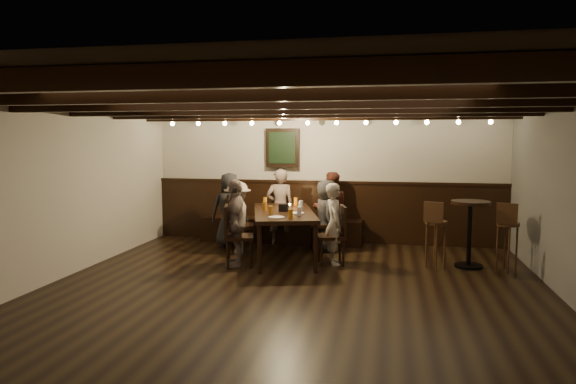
% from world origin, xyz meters
% --- Properties ---
extents(room, '(7.00, 7.00, 7.00)m').
position_xyz_m(room, '(-0.29, 2.21, 1.07)').
color(room, black).
rests_on(room, ground).
extents(dining_table, '(1.43, 2.22, 0.77)m').
position_xyz_m(dining_table, '(-0.49, 2.00, 0.70)').
color(dining_table, black).
rests_on(dining_table, floor).
extents(chair_left_near, '(0.54, 0.54, 0.97)m').
position_xyz_m(chair_left_near, '(-1.31, 2.24, 0.30)').
color(chair_left_near, black).
rests_on(chair_left_near, floor).
extents(chair_left_far, '(0.52, 0.52, 0.92)m').
position_xyz_m(chair_left_far, '(-1.07, 1.37, 0.28)').
color(chair_left_far, black).
rests_on(chair_left_far, floor).
extents(chair_right_near, '(0.54, 0.54, 0.97)m').
position_xyz_m(chair_right_near, '(0.08, 2.62, 0.30)').
color(chair_right_near, black).
rests_on(chair_right_near, floor).
extents(chair_right_far, '(0.51, 0.51, 0.90)m').
position_xyz_m(chair_right_far, '(0.32, 1.75, 0.28)').
color(chair_right_far, black).
rests_on(chair_right_far, floor).
extents(person_bench_left, '(0.74, 0.58, 1.33)m').
position_xyz_m(person_bench_left, '(-1.60, 2.63, 0.66)').
color(person_bench_left, black).
rests_on(person_bench_left, floor).
extents(person_bench_centre, '(0.57, 0.45, 1.38)m').
position_xyz_m(person_bench_centre, '(-0.77, 3.01, 0.69)').
color(person_bench_centre, '#786660').
rests_on(person_bench_centre, floor).
extents(person_bench_right, '(0.76, 0.66, 1.33)m').
position_xyz_m(person_bench_right, '(0.14, 3.10, 0.67)').
color(person_bench_right, '#5C2A1F').
rests_on(person_bench_right, floor).
extents(person_left_near, '(0.64, 0.88, 1.22)m').
position_xyz_m(person_left_near, '(-1.33, 2.23, 0.61)').
color(person_left_near, gray).
rests_on(person_left_near, floor).
extents(person_left_far, '(0.51, 0.83, 1.32)m').
position_xyz_m(person_left_far, '(-1.10, 1.36, 0.66)').
color(person_left_far, gray).
rests_on(person_left_far, floor).
extents(person_right_near, '(0.53, 0.68, 1.23)m').
position_xyz_m(person_right_near, '(0.11, 2.63, 0.61)').
color(person_right_near, '#2C2B2E').
rests_on(person_right_near, floor).
extents(person_right_far, '(0.41, 0.52, 1.25)m').
position_xyz_m(person_right_far, '(0.35, 1.76, 0.63)').
color(person_right_far, '#ACA392').
rests_on(person_right_far, floor).
extents(pint_a, '(0.07, 0.07, 0.14)m').
position_xyz_m(pint_a, '(-0.95, 2.60, 0.84)').
color(pint_a, '#BF7219').
rests_on(pint_a, dining_table).
extents(pint_b, '(0.07, 0.07, 0.14)m').
position_xyz_m(pint_b, '(-0.42, 2.69, 0.84)').
color(pint_b, '#BF7219').
rests_on(pint_b, dining_table).
extents(pint_c, '(0.07, 0.07, 0.14)m').
position_xyz_m(pint_c, '(-0.81, 2.01, 0.84)').
color(pint_c, '#BF7219').
rests_on(pint_c, dining_table).
extents(pint_d, '(0.07, 0.07, 0.14)m').
position_xyz_m(pint_d, '(-0.26, 2.27, 0.84)').
color(pint_d, silver).
rests_on(pint_d, dining_table).
extents(pint_e, '(0.07, 0.07, 0.14)m').
position_xyz_m(pint_e, '(-0.59, 1.50, 0.84)').
color(pint_e, '#BF7219').
rests_on(pint_e, dining_table).
extents(pint_f, '(0.07, 0.07, 0.14)m').
position_xyz_m(pint_f, '(-0.16, 1.52, 0.84)').
color(pint_f, silver).
rests_on(pint_f, dining_table).
extents(pint_g, '(0.07, 0.07, 0.14)m').
position_xyz_m(pint_g, '(-0.23, 1.24, 0.84)').
color(pint_g, '#BF7219').
rests_on(pint_g, dining_table).
extents(plate_near, '(0.24, 0.24, 0.01)m').
position_xyz_m(plate_near, '(-0.45, 1.28, 0.78)').
color(plate_near, white).
rests_on(plate_near, dining_table).
extents(plate_far, '(0.24, 0.24, 0.01)m').
position_xyz_m(plate_far, '(-0.24, 1.75, 0.78)').
color(plate_far, white).
rests_on(plate_far, dining_table).
extents(condiment_caddy, '(0.15, 0.10, 0.12)m').
position_xyz_m(condiment_caddy, '(-0.48, 1.95, 0.83)').
color(condiment_caddy, black).
rests_on(condiment_caddy, dining_table).
extents(candle, '(0.05, 0.05, 0.05)m').
position_xyz_m(candle, '(-0.46, 2.32, 0.79)').
color(candle, beige).
rests_on(candle, dining_table).
extents(high_top_table, '(0.56, 0.56, 1.00)m').
position_xyz_m(high_top_table, '(2.35, 1.96, 0.66)').
color(high_top_table, black).
rests_on(high_top_table, floor).
extents(bar_stool_left, '(0.35, 0.36, 1.02)m').
position_xyz_m(bar_stool_left, '(1.85, 1.75, 0.38)').
color(bar_stool_left, '#322010').
rests_on(bar_stool_left, floor).
extents(bar_stool_right, '(0.35, 0.36, 1.02)m').
position_xyz_m(bar_stool_right, '(2.85, 1.80, 0.38)').
color(bar_stool_right, '#322010').
rests_on(bar_stool_right, floor).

